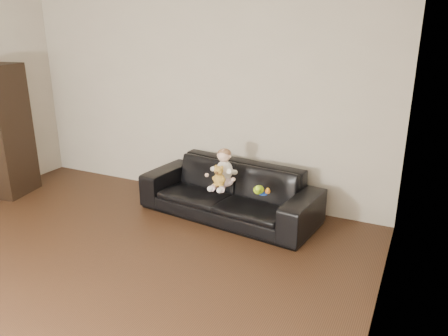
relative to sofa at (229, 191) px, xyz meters
The scene contains 11 objects.
floor 2.37m from the sofa, 106.73° to the right, with size 5.50×5.50×0.00m, color #3B2415.
wall_back 1.30m from the sofa, 143.52° to the left, with size 5.00×5.00×0.00m, color #B8AE9A.
wall_right 3.06m from the sofa, 50.97° to the right, with size 5.50×5.50×0.00m, color #B8AE9A.
sofa is the anchor object (origin of this frame).
cabinet 3.05m from the sofa, 168.63° to the right, with size 0.43×0.59×1.71m, color black.
shelf_item 3.12m from the sofa, 168.56° to the right, with size 0.18×0.25×0.28m, color silver.
baby 0.32m from the sofa, 98.57° to the right, with size 0.33×0.40×0.45m.
teddy_bear 0.37m from the sofa, 91.63° to the right, with size 0.16×0.16×0.25m.
toy_green 0.48m from the sofa, 19.61° to the right, with size 0.12×0.14×0.10m, color #A4DD1A.
toy_rattle 0.55m from the sofa, 12.27° to the right, with size 0.06×0.06×0.06m, color orange.
toy_blue_disc 0.51m from the sofa, 16.17° to the right, with size 0.10×0.10×0.01m, color #163BB7.
Camera 1 is at (2.69, -2.09, 2.21)m, focal length 35.00 mm.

